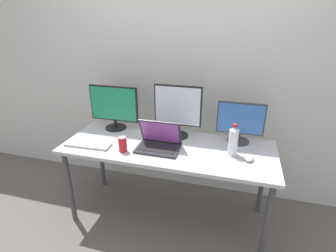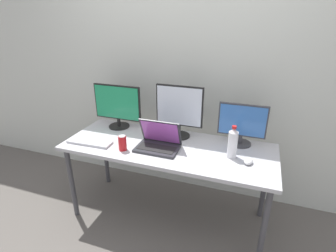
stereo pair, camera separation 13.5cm
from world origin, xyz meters
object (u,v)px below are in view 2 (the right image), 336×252
(monitor_center, at_px, (179,110))
(water_bottle, at_px, (233,143))
(mouse_by_keyboard, at_px, (248,161))
(keyboard_main, at_px, (90,142))
(laptop_silver, at_px, (159,142))
(monitor_left, at_px, (117,105))
(soda_can_near_keyboard, at_px, (122,143))
(monitor_right, at_px, (242,124))
(work_desk, at_px, (168,152))

(monitor_center, xyz_separation_m, water_bottle, (0.50, -0.22, -0.13))
(mouse_by_keyboard, bearing_deg, keyboard_main, -162.20)
(laptop_silver, distance_m, keyboard_main, 0.60)
(laptop_silver, bearing_deg, monitor_center, 71.74)
(monitor_left, distance_m, soda_can_near_keyboard, 0.51)
(monitor_center, height_order, laptop_silver, monitor_center)
(monitor_left, xyz_separation_m, mouse_by_keyboard, (1.24, -0.29, -0.20))
(monitor_center, distance_m, monitor_right, 0.54)
(keyboard_main, bearing_deg, monitor_right, 16.85)
(monitor_left, xyz_separation_m, monitor_right, (1.15, 0.02, -0.03))
(monitor_left, distance_m, laptop_silver, 0.62)
(work_desk, distance_m, mouse_by_keyboard, 0.67)
(monitor_right, height_order, laptop_silver, monitor_right)
(monitor_left, xyz_separation_m, keyboard_main, (-0.06, -0.40, -0.21))
(laptop_silver, xyz_separation_m, soda_can_near_keyboard, (-0.26, -0.13, 0.01))
(work_desk, xyz_separation_m, soda_can_near_keyboard, (-0.32, -0.19, 0.13))
(work_desk, relative_size, laptop_silver, 5.08)
(monitor_center, height_order, soda_can_near_keyboard, monitor_center)
(soda_can_near_keyboard, bearing_deg, mouse_by_keyboard, 7.04)
(monitor_right, bearing_deg, work_desk, -157.65)
(monitor_center, bearing_deg, monitor_left, 179.01)
(work_desk, distance_m, soda_can_near_keyboard, 0.40)
(laptop_silver, distance_m, mouse_by_keyboard, 0.72)
(work_desk, xyz_separation_m, keyboard_main, (-0.65, -0.18, 0.07))
(work_desk, height_order, laptop_silver, laptop_silver)
(monitor_left, bearing_deg, soda_can_near_keyboard, -57.14)
(laptop_silver, distance_m, water_bottle, 0.59)
(laptop_silver, relative_size, keyboard_main, 0.90)
(work_desk, xyz_separation_m, mouse_by_keyboard, (0.66, -0.07, 0.08))
(work_desk, relative_size, water_bottle, 6.77)
(mouse_by_keyboard, relative_size, water_bottle, 0.36)
(mouse_by_keyboard, bearing_deg, monitor_center, 169.07)
(monitor_right, xyz_separation_m, soda_can_near_keyboard, (-0.89, -0.42, -0.12))
(monitor_left, bearing_deg, mouse_by_keyboard, -13.05)
(work_desk, xyz_separation_m, monitor_center, (0.03, 0.21, 0.32))
(work_desk, relative_size, monitor_center, 3.76)
(work_desk, bearing_deg, mouse_by_keyboard, -6.15)
(monitor_right, distance_m, soda_can_near_keyboard, 0.99)
(monitor_left, bearing_deg, keyboard_main, -98.51)
(keyboard_main, height_order, water_bottle, water_bottle)
(keyboard_main, height_order, mouse_by_keyboard, mouse_by_keyboard)
(water_bottle, bearing_deg, soda_can_near_keyboard, -168.08)
(monitor_center, bearing_deg, monitor_right, 2.78)
(monitor_center, bearing_deg, mouse_by_keyboard, -23.89)
(laptop_silver, distance_m, soda_can_near_keyboard, 0.29)
(monitor_left, height_order, water_bottle, monitor_left)
(monitor_left, bearing_deg, monitor_center, -0.99)
(keyboard_main, xyz_separation_m, mouse_by_keyboard, (1.30, 0.11, 0.01))
(work_desk, bearing_deg, keyboard_main, -164.35)
(monitor_left, bearing_deg, laptop_silver, -28.10)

